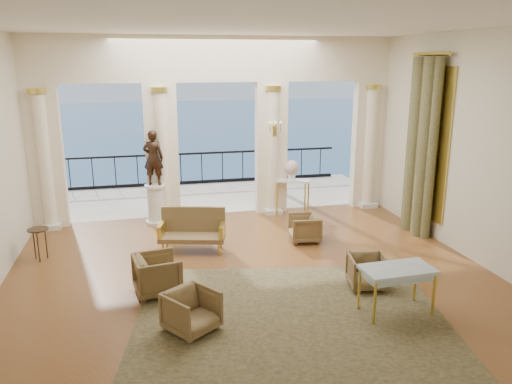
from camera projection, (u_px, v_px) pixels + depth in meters
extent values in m
plane|color=#502C0F|center=(251.00, 273.00, 9.46)|extent=(9.00, 9.00, 0.00)
plane|color=beige|center=(335.00, 228.00, 5.12)|extent=(9.00, 0.00, 9.00)
plane|color=beige|center=(472.00, 147.00, 9.87)|extent=(0.00, 8.00, 8.00)
plane|color=white|center=(250.00, 24.00, 8.31)|extent=(9.00, 9.00, 0.00)
cube|color=#FFECCA|center=(216.00, 59.00, 12.08)|extent=(9.00, 0.30, 1.10)
cube|color=#FFECCA|center=(46.00, 157.00, 11.75)|extent=(0.80, 0.30, 3.40)
cylinder|color=#FFECCA|center=(45.00, 163.00, 11.61)|extent=(0.28, 0.28, 3.20)
cylinder|color=gold|center=(37.00, 91.00, 11.19)|extent=(0.40, 0.40, 0.12)
cube|color=silver|center=(52.00, 226.00, 12.00)|extent=(0.45, 0.45, 0.12)
cube|color=#FFECCA|center=(162.00, 153.00, 12.34)|extent=(0.80, 0.30, 3.40)
cylinder|color=#FFECCA|center=(162.00, 158.00, 12.20)|extent=(0.28, 0.28, 3.20)
cylinder|color=gold|center=(159.00, 89.00, 11.78)|extent=(0.40, 0.40, 0.12)
cube|color=silver|center=(165.00, 218.00, 12.59)|extent=(0.45, 0.45, 0.12)
cube|color=#FFECCA|center=(271.00, 148.00, 12.96)|extent=(0.80, 0.30, 3.40)
cylinder|color=#FFECCA|center=(273.00, 153.00, 12.81)|extent=(0.28, 0.28, 3.20)
cylinder|color=gold|center=(273.00, 88.00, 12.39)|extent=(0.40, 0.40, 0.12)
cube|color=silver|center=(272.00, 211.00, 13.21)|extent=(0.45, 0.45, 0.12)
cube|color=#FFECCA|center=(367.00, 145.00, 13.55)|extent=(0.80, 0.30, 3.40)
cylinder|color=#FFECCA|center=(370.00, 149.00, 13.40)|extent=(0.28, 0.28, 3.20)
cylinder|color=gold|center=(373.00, 87.00, 12.98)|extent=(0.40, 0.40, 0.12)
cube|color=silver|center=(367.00, 204.00, 13.80)|extent=(0.45, 0.45, 0.12)
cube|color=#A9A08F|center=(209.00, 197.00, 14.93)|extent=(10.00, 3.60, 0.10)
cube|color=black|center=(201.00, 153.00, 16.17)|extent=(9.00, 0.06, 0.06)
cube|color=black|center=(202.00, 182.00, 16.42)|extent=(9.00, 0.06, 0.10)
cylinder|color=black|center=(202.00, 168.00, 16.30)|extent=(0.03, 0.03, 1.00)
cylinder|color=black|center=(70.00, 175.00, 15.40)|extent=(0.03, 0.03, 1.00)
cylinder|color=black|center=(320.00, 163.00, 17.20)|extent=(0.03, 0.03, 1.00)
cylinder|color=#4C3823|center=(267.00, 120.00, 15.58)|extent=(0.20, 0.20, 4.20)
plane|color=#225D8F|center=(155.00, 136.00, 67.50)|extent=(160.00, 160.00, 0.00)
cylinder|color=#4A4828|center=(432.00, 151.00, 10.88)|extent=(0.26, 0.26, 4.00)
cylinder|color=#4A4828|center=(420.00, 148.00, 11.29)|extent=(0.32, 0.32, 4.00)
cylinder|color=#4A4828|center=(411.00, 144.00, 11.73)|extent=(0.26, 0.26, 4.00)
cylinder|color=gold|center=(431.00, 54.00, 10.79)|extent=(0.08, 1.40, 0.08)
cube|color=gold|center=(428.00, 143.00, 11.31)|extent=(0.04, 1.60, 3.40)
cube|color=gold|center=(275.00, 131.00, 12.53)|extent=(0.10, 0.04, 0.25)
cylinder|color=gold|center=(270.00, 127.00, 12.40)|extent=(0.02, 0.02, 0.22)
cylinder|color=gold|center=(275.00, 127.00, 12.43)|extent=(0.02, 0.02, 0.22)
cylinder|color=gold|center=(281.00, 127.00, 12.46)|extent=(0.02, 0.02, 0.22)
cube|color=#2D3018|center=(290.00, 316.00, 7.87)|extent=(5.41, 4.56, 0.02)
imported|color=#402F18|center=(192.00, 309.00, 7.37)|extent=(0.92, 0.91, 0.70)
imported|color=#402F18|center=(367.00, 270.00, 8.80)|extent=(0.74, 0.71, 0.66)
imported|color=#402F18|center=(305.00, 227.00, 11.09)|extent=(0.68, 0.72, 0.66)
imported|color=#402F18|center=(157.00, 273.00, 8.57)|extent=(0.80, 0.84, 0.76)
cube|color=#402F18|center=(192.00, 238.00, 10.50)|extent=(1.46, 0.88, 0.10)
cube|color=#402F18|center=(193.00, 219.00, 10.67)|extent=(1.34, 0.42, 0.56)
cube|color=gold|center=(162.00, 229.00, 10.46)|extent=(0.22, 0.56, 0.26)
cube|color=gold|center=(222.00, 230.00, 10.43)|extent=(0.22, 0.56, 0.26)
cylinder|color=gold|center=(163.00, 249.00, 10.34)|extent=(0.05, 0.05, 0.25)
cylinder|color=gold|center=(219.00, 250.00, 10.31)|extent=(0.05, 0.05, 0.25)
cylinder|color=gold|center=(167.00, 242.00, 10.77)|extent=(0.05, 0.05, 0.25)
cylinder|color=gold|center=(221.00, 242.00, 10.74)|extent=(0.05, 0.05, 0.25)
cube|color=#92A9B5|center=(398.00, 269.00, 7.80)|extent=(1.15, 0.66, 0.05)
cylinder|color=gold|center=(375.00, 303.00, 7.53)|extent=(0.04, 0.04, 0.72)
cylinder|color=gold|center=(434.00, 295.00, 7.79)|extent=(0.04, 0.04, 0.72)
cylinder|color=gold|center=(359.00, 289.00, 8.01)|extent=(0.04, 0.04, 0.72)
cylinder|color=gold|center=(415.00, 282.00, 8.27)|extent=(0.04, 0.04, 0.72)
cylinder|color=silver|center=(157.00, 222.00, 12.39)|extent=(0.53, 0.53, 0.07)
cylinder|color=silver|center=(156.00, 204.00, 12.27)|extent=(0.39, 0.39, 0.86)
cylinder|color=silver|center=(155.00, 186.00, 12.16)|extent=(0.50, 0.50, 0.05)
imported|color=black|center=(153.00, 158.00, 11.98)|extent=(0.56, 0.44, 1.34)
cube|color=silver|center=(291.00, 181.00, 12.99)|extent=(1.03, 0.71, 0.05)
cylinder|color=gold|center=(274.00, 198.00, 13.04)|extent=(0.05, 0.05, 0.86)
cylinder|color=gold|center=(307.00, 199.00, 12.91)|extent=(0.05, 0.05, 0.86)
cylinder|color=gold|center=(276.00, 195.00, 13.30)|extent=(0.05, 0.05, 0.86)
cylinder|color=gold|center=(308.00, 197.00, 13.16)|extent=(0.05, 0.05, 0.86)
cylinder|color=white|center=(292.00, 175.00, 12.95)|extent=(0.19, 0.19, 0.24)
sphere|color=#C58D95|center=(292.00, 168.00, 12.90)|extent=(0.38, 0.38, 0.38)
cylinder|color=black|center=(38.00, 229.00, 9.96)|extent=(0.41, 0.41, 0.03)
cylinder|color=black|center=(46.00, 243.00, 10.12)|extent=(0.03, 0.03, 0.63)
cylinder|color=black|center=(34.00, 244.00, 10.08)|extent=(0.03, 0.03, 0.63)
cylinder|color=black|center=(38.00, 247.00, 9.92)|extent=(0.03, 0.03, 0.63)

